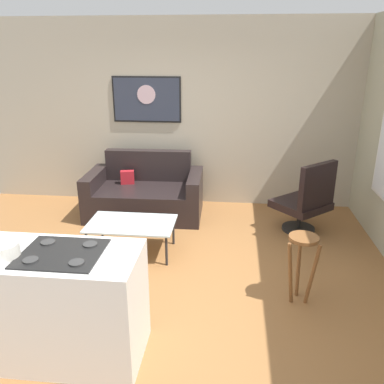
{
  "coord_description": "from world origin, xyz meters",
  "views": [
    {
      "loc": [
        0.76,
        -3.66,
        2.36
      ],
      "look_at": [
        0.28,
        0.9,
        0.7
      ],
      "focal_mm": 37.29,
      "sensor_mm": 36.0,
      "label": 1
    }
  ],
  "objects": [
    {
      "name": "wall_painting",
      "position": [
        -0.57,
        2.38,
        1.63
      ],
      "size": [
        1.05,
        0.03,
        0.68
      ],
      "color": "black"
    },
    {
      "name": "ground",
      "position": [
        0.0,
        0.0,
        -0.02
      ],
      "size": [
        6.4,
        6.4,
        0.04
      ],
      "primitive_type": "cube",
      "color": "#905F34"
    },
    {
      "name": "coffee_table",
      "position": [
        -0.42,
        0.59,
        0.36
      ],
      "size": [
        1.04,
        0.63,
        0.39
      ],
      "color": "silver",
      "rests_on": "ground"
    },
    {
      "name": "armchair",
      "position": [
        1.75,
        1.39,
        0.46
      ],
      "size": [
        0.87,
        0.87,
        1.0
      ],
      "color": "black",
      "rests_on": "ground"
    },
    {
      "name": "mixing_bowl",
      "position": [
        -0.89,
        -1.23,
        0.97
      ],
      "size": [
        0.24,
        0.24,
        0.11
      ],
      "color": "silver",
      "rests_on": "kitchen_counter"
    },
    {
      "name": "couch",
      "position": [
        -0.52,
        1.8,
        0.3
      ],
      "size": [
        1.69,
        0.97,
        0.9
      ],
      "color": "black",
      "rests_on": "ground"
    },
    {
      "name": "back_wall",
      "position": [
        0.0,
        2.42,
        1.4
      ],
      "size": [
        6.4,
        0.05,
        2.8
      ],
      "primitive_type": "cube",
      "color": "#ADA28C",
      "rests_on": "ground"
    },
    {
      "name": "bar_stool",
      "position": [
        1.45,
        -0.2,
        0.51
      ],
      "size": [
        0.33,
        0.32,
        0.7
      ],
      "color": "brown",
      "rests_on": "ground"
    },
    {
      "name": "kitchen_counter",
      "position": [
        -0.81,
        -1.14,
        0.46
      ],
      "size": [
        1.8,
        0.64,
        0.94
      ],
      "color": "silver",
      "rests_on": "ground"
    }
  ]
}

